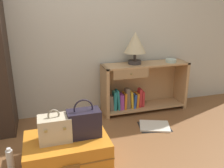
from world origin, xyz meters
The scene contains 9 objects.
back_wall centered at (0.00, 1.50, 1.30)m, with size 6.40×0.10×2.60m, color beige.
bookshelf centered at (0.87, 1.28, 0.32)m, with size 1.17×0.33×0.66m.
table_lamp centered at (0.78, 1.27, 0.93)m, with size 0.29×0.29×0.42m.
bowl centered at (1.29, 1.22, 0.68)m, with size 0.14×0.14×0.05m, color silver.
suitcase_large centered at (-0.24, 0.39, 0.12)m, with size 0.76×0.55×0.24m.
train_case centered at (-0.33, 0.39, 0.36)m, with size 0.28×0.20×0.30m.
handbag centered at (-0.07, 0.39, 0.37)m, with size 0.30×0.17×0.36m.
bottle centered at (-0.73, 0.40, 0.10)m, with size 0.06×0.06×0.22m.
open_book_on_floor centered at (0.84, 0.75, 0.01)m, with size 0.43×0.38×0.02m.
Camera 1 is at (-0.41, -1.56, 1.38)m, focal length 38.36 mm.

